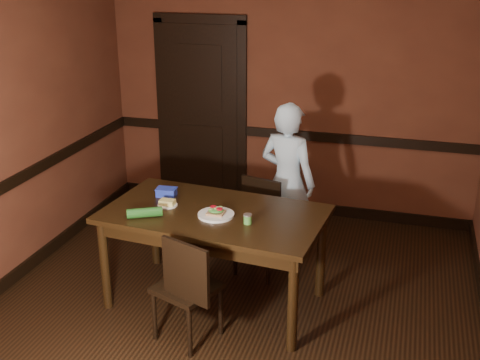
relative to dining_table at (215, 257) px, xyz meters
The scene contains 17 objects.
floor 0.48m from the dining_table, 48.58° to the right, with size 4.00×4.50×0.01m, color black.
wall_back 2.27m from the dining_table, 85.29° to the left, with size 4.00×0.02×2.70m, color #562A1A.
wall_front 2.62m from the dining_table, 86.03° to the right, with size 4.00×0.02×2.70m, color #562A1A.
dado_back 2.11m from the dining_table, 85.26° to the left, with size 4.00×0.03×0.10m, color black.
dado_left 1.89m from the dining_table, behind, with size 0.03×4.50×0.10m, color black.
baseboard_back 2.08m from the dining_table, 85.26° to the left, with size 4.00×0.03×0.12m, color black.
baseboard_left 1.86m from the dining_table, behind, with size 0.03×4.50×0.12m, color black.
door 2.29m from the dining_table, 112.31° to the left, with size 1.05×0.07×2.20m.
dining_table is the anchor object (origin of this frame).
chair_far 0.64m from the dining_table, 68.19° to the left, with size 0.39×0.39×0.85m, color black, non-canonical shape.
chair_near 0.54m from the dining_table, 94.00° to the right, with size 0.41×0.41×0.89m, color black, non-canonical shape.
person 1.11m from the dining_table, 68.41° to the left, with size 0.55×0.36×1.51m, color #B4D9EE.
sandwich_plate 0.44m from the dining_table, 60.96° to the right, with size 0.29×0.29×0.07m.
sauce_jar 0.57m from the dining_table, 24.04° to the right, with size 0.07×0.07×0.08m.
cheese_saucer 0.59m from the dining_table, behind, with size 0.16×0.16×0.05m.
food_tub 0.70m from the dining_table, 157.81° to the left, with size 0.18×0.13×0.07m.
wrapped_veg 0.71m from the dining_table, 152.73° to the right, with size 0.08×0.08×0.27m, color #1D511A.
Camera 1 is at (1.26, -3.97, 2.75)m, focal length 45.00 mm.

